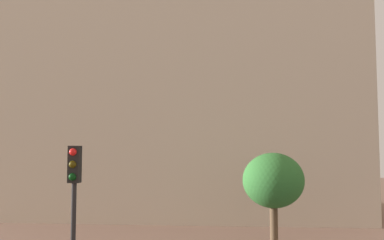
# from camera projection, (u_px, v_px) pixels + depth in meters

# --- Properties ---
(landmark_building) EXTENTS (24.68, 12.43, 39.31)m
(landmark_building) POSITION_uv_depth(u_px,v_px,m) (192.00, 54.00, 32.40)
(landmark_building) COLOR beige
(landmark_building) RESTS_ON ground_plane
(traffic_light_pole) EXTENTS (0.28, 0.34, 4.73)m
(traffic_light_pole) POSITION_uv_depth(u_px,v_px,m) (74.00, 205.00, 10.01)
(traffic_light_pole) COLOR black
(traffic_light_pole) RESTS_ON ground_plane
(tree_curb_far) EXTENTS (2.90, 2.90, 4.52)m
(tree_curb_far) POSITION_uv_depth(u_px,v_px,m) (273.00, 181.00, 19.62)
(tree_curb_far) COLOR brown
(tree_curb_far) RESTS_ON ground_plane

